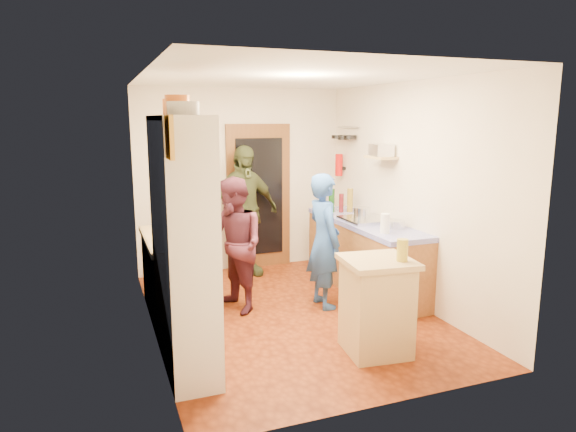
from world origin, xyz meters
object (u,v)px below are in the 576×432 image
person_hob (327,241)px  hutch_body (183,246)px  person_back (244,211)px  island_base (376,308)px  right_counter_base (364,257)px  person_left (235,245)px

person_hob → hutch_body: bearing=115.2°
hutch_body → person_back: hutch_body is taller
hutch_body → island_base: bearing=-12.0°
right_counter_base → person_hob: bearing=-151.0°
right_counter_base → hutch_body: bearing=-152.5°
right_counter_base → person_hob: person_hob is taller
hutch_body → island_base: 1.87m
island_base → person_left: size_ratio=0.56×
hutch_body → island_base: (1.71, -0.36, -0.67)m
island_base → person_hob: bearing=86.4°
hutch_body → person_left: size_ratio=1.43×
island_base → person_hob: person_hob is taller
person_hob → person_back: person_back is taller
person_back → hutch_body: bearing=-129.6°
right_counter_base → person_left: bearing=-175.9°
person_hob → person_left: size_ratio=1.02×
hutch_body → person_left: 1.44m
person_left → hutch_body: bearing=-50.3°
hutch_body → person_hob: (1.79, 0.91, -0.32)m
person_left → person_back: bearing=142.1°
hutch_body → person_hob: bearing=26.9°
hutch_body → person_hob: size_ratio=1.40×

